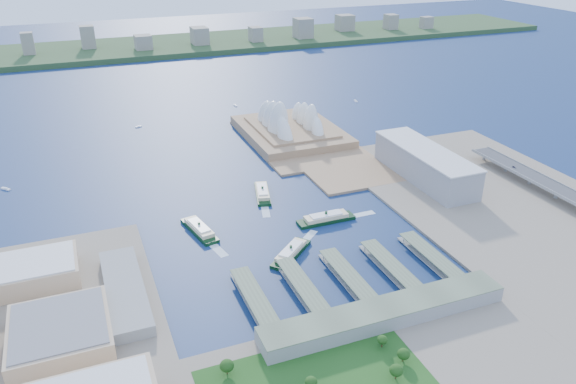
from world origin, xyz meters
name	(u,v)px	position (x,y,z in m)	size (l,w,h in m)	color
ground	(298,243)	(0.00, 0.00, 0.00)	(3000.00, 3000.00, 0.00)	#10224C
east_land	(533,221)	(240.00, -50.00, 1.50)	(240.00, 500.00, 3.00)	gray
peninsula	(298,140)	(107.50, 260.00, 1.50)	(135.00, 220.00, 3.00)	#987653
far_shore	(143,48)	(0.00, 980.00, 6.00)	(2200.00, 260.00, 12.00)	#2D4926
opera_house	(291,115)	(105.00, 280.00, 32.00)	(134.00, 180.00, 58.00)	white
toaster_building	(425,164)	(195.00, 80.00, 20.50)	(45.00, 155.00, 35.00)	gray
west_buildings	(5,339)	(-250.00, -70.00, 16.50)	(200.00, 280.00, 27.00)	#A07D50
ferry_wharves	(347,277)	(14.00, -75.00, 4.65)	(184.00, 90.00, 9.30)	#59664D
terminal_building	(385,314)	(15.00, -135.00, 9.00)	(200.00, 28.00, 12.00)	gray
far_skyline	(143,35)	(0.00, 960.00, 39.50)	(1900.00, 140.00, 55.00)	gray
ferry_a	(199,227)	(-83.27, 55.68, 5.60)	(15.07, 59.21, 11.20)	black
ferry_b	(262,191)	(2.73, 111.86, 5.49)	(14.78, 58.06, 10.98)	black
ferry_c	(291,251)	(-15.21, -18.46, 5.35)	(14.40, 56.56, 10.69)	black
ferry_d	(326,216)	(42.92, 29.30, 5.76)	(15.51, 60.93, 11.52)	black
boat_a	(6,189)	(-267.62, 235.22, 1.25)	(3.23, 12.92, 2.49)	white
boat_b	(138,126)	(-93.37, 402.34, 1.22)	(3.15, 9.01, 2.43)	white
boat_c	(356,101)	(274.54, 401.48, 1.32)	(3.43, 11.77, 2.65)	white
boat_e	(235,105)	(73.88, 453.33, 1.32)	(3.41, 10.73, 2.63)	white
car_c	(514,167)	(296.00, 43.46, 15.57)	(2.03, 4.99, 1.45)	slate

